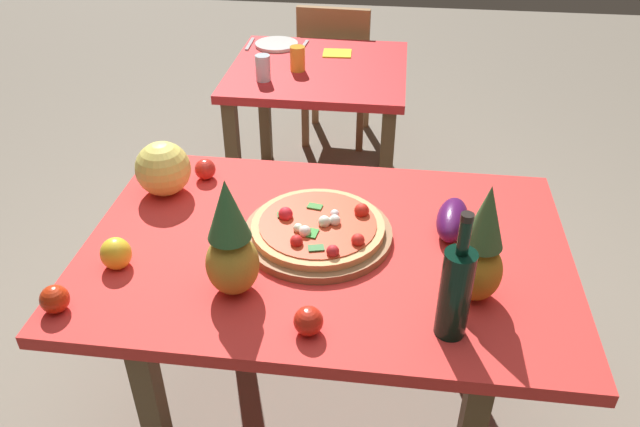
# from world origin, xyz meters

# --- Properties ---
(ground_plane) EXTENTS (10.00, 10.00, 0.00)m
(ground_plane) POSITION_xyz_m (0.00, 0.00, 0.00)
(ground_plane) COLOR gray
(display_table) EXTENTS (1.40, 0.93, 0.72)m
(display_table) POSITION_xyz_m (0.00, 0.00, 0.64)
(display_table) COLOR brown
(display_table) RESTS_ON ground_plane
(background_table) EXTENTS (0.83, 0.81, 0.72)m
(background_table) POSITION_xyz_m (-0.20, 1.39, 0.61)
(background_table) COLOR brown
(background_table) RESTS_ON ground_plane
(dining_chair) EXTENTS (0.42, 0.42, 0.85)m
(dining_chair) POSITION_xyz_m (-0.18, 2.02, 0.48)
(dining_chair) COLOR #8C603E
(dining_chair) RESTS_ON ground_plane
(pizza_board) EXTENTS (0.44, 0.44, 0.02)m
(pizza_board) POSITION_xyz_m (-0.03, 0.03, 0.73)
(pizza_board) COLOR #8C603E
(pizza_board) RESTS_ON display_table
(pizza) EXTENTS (0.39, 0.39, 0.06)m
(pizza) POSITION_xyz_m (-0.03, 0.03, 0.76)
(pizza) COLOR #E1A165
(pizza) RESTS_ON pizza_board
(wine_bottle) EXTENTS (0.08, 0.08, 0.35)m
(wine_bottle) POSITION_xyz_m (0.34, -0.31, 0.85)
(wine_bottle) COLOR black
(wine_bottle) RESTS_ON display_table
(pineapple_left) EXTENTS (0.13, 0.13, 0.34)m
(pineapple_left) POSITION_xyz_m (0.41, -0.17, 0.87)
(pineapple_left) COLOR #BC7F22
(pineapple_left) RESTS_ON display_table
(pineapple_right) EXTENTS (0.14, 0.14, 0.34)m
(pineapple_right) POSITION_xyz_m (-0.21, -0.23, 0.87)
(pineapple_right) COLOR #AD8D2F
(pineapple_right) RESTS_ON display_table
(melon) EXTENTS (0.18, 0.18, 0.18)m
(melon) POSITION_xyz_m (-0.55, 0.21, 0.81)
(melon) COLOR #EBD862
(melon) RESTS_ON display_table
(bell_pepper) EXTENTS (0.08, 0.08, 0.09)m
(bell_pepper) POSITION_xyz_m (-0.56, -0.17, 0.76)
(bell_pepper) COLOR yellow
(bell_pepper) RESTS_ON display_table
(eggplant) EXTENTS (0.12, 0.21, 0.09)m
(eggplant) POSITION_xyz_m (0.36, 0.11, 0.77)
(eggplant) COLOR #461249
(eggplant) RESTS_ON display_table
(tomato_at_corner) EXTENTS (0.07, 0.07, 0.07)m
(tomato_at_corner) POSITION_xyz_m (-0.45, 0.32, 0.76)
(tomato_at_corner) COLOR red
(tomato_at_corner) RESTS_ON display_table
(tomato_by_bottle) EXTENTS (0.07, 0.07, 0.07)m
(tomato_by_bottle) POSITION_xyz_m (-0.64, -0.36, 0.76)
(tomato_by_bottle) COLOR red
(tomato_by_bottle) RESTS_ON display_table
(tomato_beside_pepper) EXTENTS (0.07, 0.07, 0.07)m
(tomato_beside_pepper) POSITION_xyz_m (-0.00, -0.36, 0.76)
(tomato_beside_pepper) COLOR red
(tomato_beside_pepper) RESTS_ON display_table
(drinking_glass_juice) EXTENTS (0.07, 0.07, 0.11)m
(drinking_glass_juice) POSITION_xyz_m (-0.29, 1.33, 0.78)
(drinking_glass_juice) COLOR gold
(drinking_glass_juice) RESTS_ON background_table
(drinking_glass_water) EXTENTS (0.07, 0.07, 0.12)m
(drinking_glass_water) POSITION_xyz_m (-0.43, 1.19, 0.78)
(drinking_glass_water) COLOR silver
(drinking_glass_water) RESTS_ON background_table
(dinner_plate) EXTENTS (0.22, 0.22, 0.02)m
(dinner_plate) POSITION_xyz_m (-0.45, 1.65, 0.73)
(dinner_plate) COLOR white
(dinner_plate) RESTS_ON background_table
(fork_utensil) EXTENTS (0.02, 0.18, 0.01)m
(fork_utensil) POSITION_xyz_m (-0.59, 1.65, 0.73)
(fork_utensil) COLOR silver
(fork_utensil) RESTS_ON background_table
(knife_utensil) EXTENTS (0.03, 0.18, 0.01)m
(knife_utensil) POSITION_xyz_m (-0.31, 1.65, 0.73)
(knife_utensil) COLOR silver
(knife_utensil) RESTS_ON background_table
(napkin_folded) EXTENTS (0.15, 0.13, 0.01)m
(napkin_folded) POSITION_xyz_m (-0.13, 1.57, 0.72)
(napkin_folded) COLOR yellow
(napkin_folded) RESTS_ON background_table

